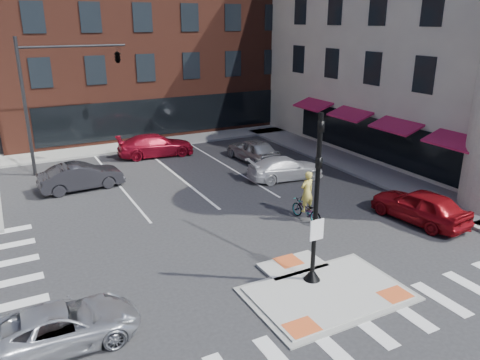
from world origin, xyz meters
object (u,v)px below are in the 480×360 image
red_sedan (420,206)px  white_pickup (286,168)px  silver_suv (62,326)px  bg_car_silver (253,150)px  cyclist (306,204)px  bg_car_red (156,145)px  bg_car_dark (81,176)px

red_sedan → white_pickup: size_ratio=1.01×
silver_suv → red_sedan: bearing=-84.3°
white_pickup → red_sedan: bearing=-158.0°
bg_car_silver → cyclist: 9.88m
silver_suv → bg_car_red: bearing=-25.3°
bg_car_red → cyclist: 13.98m
bg_car_dark → bg_car_red: size_ratio=0.87×
red_sedan → bg_car_silver: 12.26m
red_sedan → bg_car_red: size_ratio=0.89×
red_sedan → bg_car_dark: bearing=-49.3°
bg_car_dark → bg_car_red: (5.71, 4.49, 0.01)m
bg_car_silver → bg_car_red: bearing=-42.3°
bg_car_dark → cyclist: bearing=-141.2°
red_sedan → bg_car_red: (-7.25, 16.26, -0.03)m
red_sedan → white_pickup: (-2.10, 8.01, -0.12)m
silver_suv → cyclist: 11.99m
bg_car_dark → bg_car_silver: bearing=-92.0°
silver_suv → red_sedan: 15.90m
bg_car_silver → bg_car_red: size_ratio=0.87×
bg_car_silver → white_pickup: bearing=84.6°
white_pickup → silver_suv: bearing=131.9°
silver_suv → white_pickup: 16.67m
bg_car_dark → cyclist: cyclist is taller
bg_car_dark → bg_car_red: 7.26m
red_sedan → white_pickup: bearing=-82.4°
bg_car_red → bg_car_silver: bearing=-121.6°
silver_suv → bg_car_dark: 13.52m
red_sedan → silver_suv: bearing=-1.9°
red_sedan → cyclist: 5.19m
bg_car_red → red_sedan: bearing=-149.2°
bg_car_dark → silver_suv: bearing=164.1°
silver_suv → white_pickup: bearing=-54.9°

